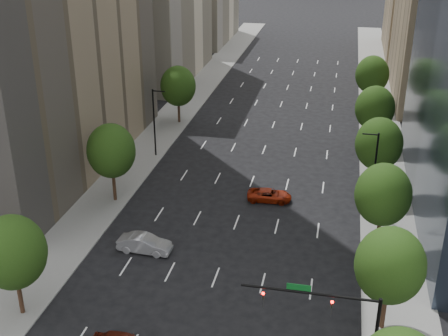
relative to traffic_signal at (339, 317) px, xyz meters
The scene contains 18 objects.
sidewalk_left 40.05m from the traffic_signal, 130.94° to the left, with size 6.00×200.00×0.15m, color slate.
sidewalk_right 30.84m from the traffic_signal, 80.59° to the left, with size 6.00×200.00×0.15m, color slate.
filler_left 111.86m from the traffic_signal, 108.53° to the left, with size 14.00×26.00×18.00m, color beige.
parking_tan_right 72.16m from the traffic_signal, 78.32° to the left, with size 14.00×30.00×30.00m, color #8C7759.
filler_right 104.05m from the traffic_signal, 82.00° to the left, with size 14.00×26.00×16.00m, color #8C7759.
tree_right_1 6.96m from the traffic_signal, 59.96° to the left, with size 5.20×5.20×8.75m.
tree_right_2 18.34m from the traffic_signal, 79.09° to the left, with size 5.20×5.20×8.61m.
tree_right_3 30.21m from the traffic_signal, 83.40° to the left, with size 5.20×5.20×8.89m.
tree_right_4 44.14m from the traffic_signal, 85.49° to the left, with size 5.20×5.20×8.46m.
tree_right_5 60.11m from the traffic_signal, 86.69° to the left, with size 5.20×5.20×8.75m.
tree_left_0 24.62m from the traffic_signal, behind, with size 5.20×5.20×8.75m.
tree_left_1 32.96m from the traffic_signal, 138.11° to the left, with size 5.20×5.20×8.97m.
tree_left_2 53.91m from the traffic_signal, 117.07° to the left, with size 5.20×5.20×8.68m.
streetlight_rn 25.17m from the traffic_signal, 83.37° to the left, with size 1.70×0.20×9.00m.
streetlight_ln 42.42m from the traffic_signal, 124.40° to the left, with size 1.70×0.20×9.00m.
traffic_signal is the anchor object (origin of this frame).
car_silver 22.45m from the traffic_signal, 144.59° to the left, with size 1.78×5.10×1.68m, color #98999D.
car_red_far 27.03m from the traffic_signal, 107.16° to the left, with size 2.24×4.86×1.35m, color maroon.
Camera 1 is at (9.40, -1.67, 29.76)m, focal length 46.79 mm.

